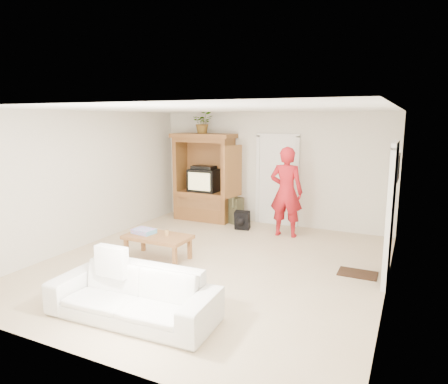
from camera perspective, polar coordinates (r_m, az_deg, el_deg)
The scene contains 19 objects.
floor at distance 6.95m, azimuth -1.60°, elevation -10.24°, with size 6.00×6.00×0.00m, color tan.
ceiling at distance 6.50m, azimuth -1.72°, elevation 11.73°, with size 6.00×6.00×0.00m, color white.
wall_back at distance 9.34m, azimuth 6.81°, elevation 3.30°, with size 5.50×5.50×0.00m, color silver.
wall_front at distance 4.23m, azimuth -20.68°, elevation -6.12°, with size 5.50×5.50×0.00m, color silver.
wall_left at distance 8.22m, azimuth -18.98°, elevation 1.81°, with size 6.00×6.00×0.00m, color silver.
wall_right at distance 5.90m, azimuth 22.87°, elevation -1.69°, with size 6.00×6.00×0.00m, color silver.
armoire at distance 9.71m, azimuth -2.73°, elevation 1.30°, with size 1.82×1.14×2.10m.
door_back at distance 9.30m, azimuth 7.58°, elevation 1.51°, with size 0.85×0.05×2.04m, color white.
doorway_right at distance 6.54m, azimuth 22.75°, elevation -3.06°, with size 0.05×0.90×2.04m, color black.
framed_picture at distance 7.73m, azimuth 23.63°, elevation 3.23°, with size 0.03×0.60×0.48m, color black.
doormat at distance 6.86m, azimuth 18.54°, elevation -10.99°, with size 0.60×0.40×0.02m, color #382316.
plant at distance 9.57m, azimuth -3.03°, elevation 9.88°, with size 0.46×0.40×0.52m, color #4C7238.
man at distance 8.42m, azimuth 8.88°, elevation 0.01°, with size 0.69×0.45×1.89m, color #AA161E.
sofa at distance 5.23m, azimuth -12.90°, elevation -14.05°, with size 2.14×0.84×0.62m, color silver.
coffee_table at distance 7.17m, azimuth -9.45°, elevation -6.55°, with size 1.16×0.63×0.43m.
towel at distance 7.31m, azimuth -11.38°, elevation -5.50°, with size 0.38×0.28×0.08m, color #ED4FB8.
candle at distance 7.09m, azimuth -8.18°, elevation -5.80°, with size 0.08×0.08×0.10m, color tan.
backpack_black at distance 8.95m, azimuth 2.63°, elevation -4.11°, with size 0.33×0.19×0.41m, color black, non-canonical shape.
backpack_olive at distance 9.43m, azimuth 1.67°, elevation -2.65°, with size 0.33×0.24×0.63m, color #47442B, non-canonical shape.
Camera 1 is at (2.98, -5.78, 2.46)m, focal length 32.00 mm.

